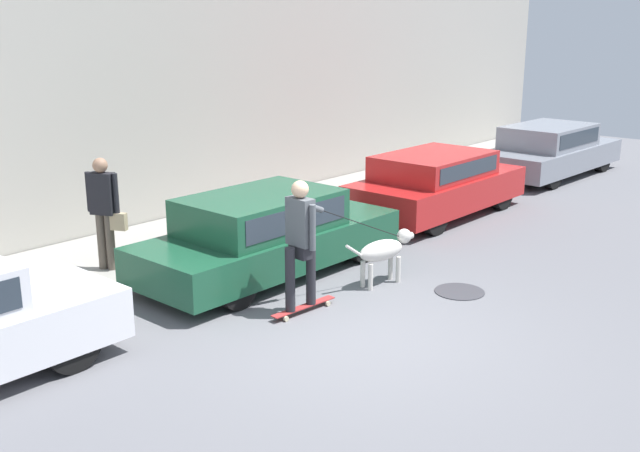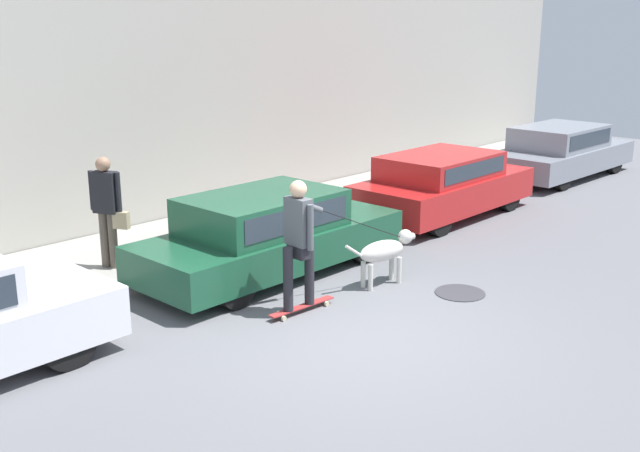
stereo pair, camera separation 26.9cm
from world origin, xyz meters
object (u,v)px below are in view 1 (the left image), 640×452
parked_car_3 (550,151)px  fire_hydrant (468,174)px  parked_car_2 (437,184)px  dog (384,250)px  skateboarder (301,238)px  parked_car_1 (267,235)px  pedestrian_with_bag (104,207)px

parked_car_3 → fire_hydrant: size_ratio=6.98×
parked_car_2 → parked_car_3: size_ratio=0.90×
dog → skateboarder: 1.70m
parked_car_2 → skateboarder: bearing=-165.2°
parked_car_1 → skateboarder: bearing=-119.2°
dog → skateboarder: skateboarder is taller
parked_car_1 → parked_car_2: (4.66, -0.00, 0.02)m
dog → parked_car_2: bearing=33.2°
skateboarder → dog: bearing=-0.4°
skateboarder → fire_hydrant: bearing=19.7°
pedestrian_with_bag → parked_car_1: bearing=108.7°
parked_car_3 → dog: parked_car_3 is taller
parked_car_1 → pedestrian_with_bag: 2.41m
parked_car_3 → fire_hydrant: 2.72m
parked_car_1 → fire_hydrant: size_ratio=6.77×
dog → fire_hydrant: (6.35, 2.33, -0.17)m
parked_car_1 → skateboarder: 1.73m
parked_car_1 → parked_car_2: parked_car_1 is taller
parked_car_3 → pedestrian_with_bag: pedestrian_with_bag is taller
parked_car_3 → pedestrian_with_bag: 11.55m
dog → pedestrian_with_bag: (-2.45, 3.28, 0.56)m
fire_hydrant → skateboarder: bearing=-164.6°
skateboarder → parked_car_3: bearing=12.2°
parked_car_1 → pedestrian_with_bag: bearing=135.1°
parked_car_3 → pedestrian_with_bag: (-11.42, 1.68, 0.45)m
parked_car_2 → dog: parked_car_2 is taller
parked_car_3 → skateboarder: skateboarder is taller
skateboarder → pedestrian_with_bag: pedestrian_with_bag is taller
parked_car_1 → fire_hydrant: bearing=6.2°
skateboarder → fire_hydrant: skateboarder is taller
parked_car_3 → dog: (-8.96, -1.59, -0.11)m
parked_car_3 → parked_car_2: bearing=-178.4°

